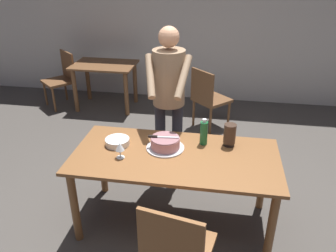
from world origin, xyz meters
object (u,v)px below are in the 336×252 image
Objects in this scene: main_dining_table at (175,165)px; water_bottle at (204,133)px; plate_stack at (117,142)px; person_cutting_cake at (169,92)px; cake_knife at (157,137)px; background_chair_0 at (62,77)px; chair_near_side at (177,250)px; background_table at (105,74)px; wine_glass_near at (120,147)px; hurricane_lamp at (230,135)px; cake_on_platter at (165,143)px; background_chair_1 at (208,97)px.

main_dining_table is 7.16× the size of water_bottle.
person_cutting_cake is (0.38, 0.55, 0.30)m from plate_stack.
cake_knife is 0.30× the size of background_chair_0.
chair_near_side is at bearing -80.89° from main_dining_table.
plate_stack is 0.22× the size of background_table.
cake_knife is 0.27× the size of background_table.
wine_glass_near is 0.08× the size of person_cutting_cake.
hurricane_lamp is 0.23× the size of background_chair_0.
cake_knife reaches higher than plate_stack.
person_cutting_cake reaches higher than background_table.
wine_glass_near reaches higher than background_table.
main_dining_table is at bearing 14.48° from wine_glass_near.
background_table is (-1.99, 2.33, -0.28)m from hurricane_lamp.
cake_knife is 1.08× the size of water_bottle.
water_bottle is at bearing -177.61° from hurricane_lamp.
chair_near_side is 3.77m from background_table.
plate_stack is at bearing 170.51° from main_dining_table.
hurricane_lamp is at bearing 28.44° from main_dining_table.
background_chair_0 reaches higher than background_table.
background_chair_0 is at bearing 130.56° from cake_knife.
cake_knife is 0.43m from water_bottle.
cake_on_platter is 0.41m from wine_glass_near.
cake_knife is at bearing -165.99° from hurricane_lamp.
cake_on_platter is 0.36m from water_bottle.
cake_on_platter is 0.20× the size of person_cutting_cake.
plate_stack is at bearing -179.38° from cake_on_platter.
cake_knife is at bearing 36.50° from wine_glass_near.
cake_knife is 3.25m from background_chair_0.
background_table is 1.11× the size of background_chair_1.
cake_on_platter is 0.10m from cake_knife.
cake_on_platter reaches higher than main_dining_table.
person_cutting_cake is (0.29, 0.76, 0.22)m from wine_glass_near.
person_cutting_cake is at bearing 68.92° from wine_glass_near.
chair_near_side is at bearing -107.24° from hurricane_lamp.
background_chair_1 is (2.45, -0.49, 0.00)m from background_chair_0.
cake_knife reaches higher than background_table.
background_chair_1 is (0.28, 1.96, -0.31)m from cake_on_platter.
wine_glass_near is 0.16× the size of background_chair_1.
background_table is at bearing 125.29° from person_cutting_cake.
hurricane_lamp is at bearing -81.25° from background_chair_1.
cake_on_platter is 3.28m from background_chair_0.
background_chair_1 is (0.18, 2.05, -0.16)m from main_dining_table.
water_bottle reaches higher than hurricane_lamp.
cake_on_platter is at bearing 5.49° from cake_knife.
background_chair_1 is at bearing 85.06° from main_dining_table.
cake_knife is 2.85m from background_table.
person_cutting_cake is at bearing -41.98° from background_chair_0.
main_dining_table is 0.29m from cake_knife.
background_table is (-1.08, 2.70, -0.28)m from wine_glass_near.
background_chair_0 reaches higher than main_dining_table.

